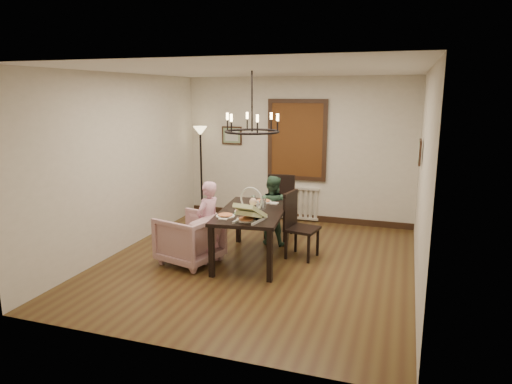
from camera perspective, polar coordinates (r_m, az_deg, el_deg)
The scene contains 17 objects.
room_shell at distance 6.90m, azimuth 1.08°, elevation 3.17°, with size 4.51×5.00×2.81m.
dining_table at distance 6.84m, azimuth -0.48°, elevation -3.00°, with size 1.12×1.76×0.78m.
chair_far at distance 8.00m, azimuth 2.86°, elevation -1.83°, with size 0.48×0.48×1.09m, color black, non-canonical shape.
chair_right at distance 7.02m, azimuth 5.82°, elevation -4.15°, with size 0.45×0.45×1.03m, color black, non-canonical shape.
armchair at distance 6.90m, azimuth -8.29°, elevation -5.77°, with size 0.80×0.82×0.74m, color #C899A4.
elderly_woman at distance 6.82m, azimuth -5.99°, elevation -4.66°, with size 0.38×0.25×1.03m, color #E4A1BB.
seated_man at distance 7.64m, azimuth 2.00°, elevation -2.98°, with size 0.47×0.37×0.96m, color #335740.
baby_bouncer at distance 6.23m, azimuth -0.72°, elevation -2.20°, with size 0.36×0.49×0.32m, color beige, non-canonical shape.
salad_bowl at distance 6.80m, azimuth -1.43°, elevation -2.02°, with size 0.30×0.30×0.07m, color white.
pizza_platter at distance 6.72m, azimuth -1.36°, elevation -2.36°, with size 0.32×0.32×0.04m, color tan.
drinking_glass at distance 6.83m, azimuth 0.81°, elevation -1.63°, with size 0.07×0.07×0.15m, color silver.
window_blinds at distance 8.88m, azimuth 5.14°, elevation 6.48°, with size 1.00×0.03×1.40m, color #593211.
radiator at distance 9.11m, azimuth 5.02°, elevation -1.35°, with size 0.92×0.12×0.62m, color silver, non-canonical shape.
picture_back at distance 9.29m, azimuth -3.03°, elevation 7.08°, with size 0.42×0.03×0.36m, color black.
picture_right at distance 7.09m, azimuth 19.81°, elevation 4.72°, with size 0.42×0.03×0.36m, color black.
floor_lamp at distance 9.31m, azimuth -6.85°, elevation 2.37°, with size 0.30×0.30×1.80m, color black, non-canonical shape.
chandelier at distance 6.62m, azimuth -0.50°, elevation 7.57°, with size 0.80×0.80×0.04m, color black.
Camera 1 is at (2.03, -6.14, 2.51)m, focal length 32.00 mm.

